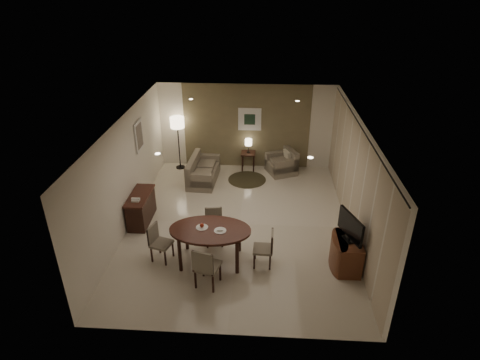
# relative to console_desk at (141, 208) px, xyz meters

# --- Properties ---
(room_shell) EXTENTS (5.50, 7.00, 2.70)m
(room_shell) POSITION_rel_console_desk_xyz_m (2.49, 0.40, 0.98)
(room_shell) COLOR beige
(room_shell) RESTS_ON ground
(taupe_accent) EXTENTS (3.96, 0.03, 2.70)m
(taupe_accent) POSITION_rel_console_desk_xyz_m (2.49, 3.48, 0.98)
(taupe_accent) COLOR olive
(taupe_accent) RESTS_ON wall_back
(curtain_wall) EXTENTS (0.08, 6.70, 2.58)m
(curtain_wall) POSITION_rel_console_desk_xyz_m (5.17, 0.00, 0.95)
(curtain_wall) COLOR beige
(curtain_wall) RESTS_ON wall_right
(curtain_rod) EXTENTS (0.03, 6.80, 0.03)m
(curtain_rod) POSITION_rel_console_desk_xyz_m (5.17, 0.00, 2.27)
(curtain_rod) COLOR black
(curtain_rod) RESTS_ON wall_right
(art_back_frame) EXTENTS (0.72, 0.03, 0.72)m
(art_back_frame) POSITION_rel_console_desk_xyz_m (2.59, 3.46, 1.23)
(art_back_frame) COLOR silver
(art_back_frame) RESTS_ON wall_back
(art_back_canvas) EXTENTS (0.34, 0.01, 0.34)m
(art_back_canvas) POSITION_rel_console_desk_xyz_m (2.59, 3.44, 1.23)
(art_back_canvas) COLOR #1B3220
(art_back_canvas) RESTS_ON wall_back
(art_left_frame) EXTENTS (0.03, 0.60, 0.80)m
(art_left_frame) POSITION_rel_console_desk_xyz_m (-0.23, 1.20, 1.48)
(art_left_frame) COLOR silver
(art_left_frame) RESTS_ON wall_left
(art_left_canvas) EXTENTS (0.01, 0.46, 0.64)m
(art_left_canvas) POSITION_rel_console_desk_xyz_m (-0.21, 1.20, 1.48)
(art_left_canvas) COLOR gray
(art_left_canvas) RESTS_ON wall_left
(downlight_nl) EXTENTS (0.10, 0.10, 0.01)m
(downlight_nl) POSITION_rel_console_desk_xyz_m (1.09, -1.80, 2.31)
(downlight_nl) COLOR white
(downlight_nl) RESTS_ON ceiling
(downlight_nr) EXTENTS (0.10, 0.10, 0.01)m
(downlight_nr) POSITION_rel_console_desk_xyz_m (3.89, -1.80, 2.31)
(downlight_nr) COLOR white
(downlight_nr) RESTS_ON ceiling
(downlight_fl) EXTENTS (0.10, 0.10, 0.01)m
(downlight_fl) POSITION_rel_console_desk_xyz_m (1.09, 1.80, 2.31)
(downlight_fl) COLOR white
(downlight_fl) RESTS_ON ceiling
(downlight_fr) EXTENTS (0.10, 0.10, 0.01)m
(downlight_fr) POSITION_rel_console_desk_xyz_m (3.89, 1.80, 2.31)
(downlight_fr) COLOR white
(downlight_fr) RESTS_ON ceiling
(console_desk) EXTENTS (0.48, 1.20, 0.75)m
(console_desk) POSITION_rel_console_desk_xyz_m (0.00, 0.00, 0.00)
(console_desk) COLOR #401F14
(console_desk) RESTS_ON floor
(telephone) EXTENTS (0.20, 0.14, 0.09)m
(telephone) POSITION_rel_console_desk_xyz_m (0.00, -0.30, 0.43)
(telephone) COLOR white
(telephone) RESTS_ON console_desk
(tv_cabinet) EXTENTS (0.48, 0.90, 0.70)m
(tv_cabinet) POSITION_rel_console_desk_xyz_m (4.89, -1.50, -0.03)
(tv_cabinet) COLOR brown
(tv_cabinet) RESTS_ON floor
(flat_tv) EXTENTS (0.36, 0.85, 0.60)m
(flat_tv) POSITION_rel_console_desk_xyz_m (4.87, -1.50, 0.65)
(flat_tv) COLOR black
(flat_tv) RESTS_ON tv_cabinet
(dining_table) EXTENTS (1.75, 1.09, 0.82)m
(dining_table) POSITION_rel_console_desk_xyz_m (1.96, -1.47, 0.03)
(dining_table) COLOR #401F14
(dining_table) RESTS_ON floor
(chair_near) EXTENTS (0.57, 0.57, 0.95)m
(chair_near) POSITION_rel_console_desk_xyz_m (1.99, -2.23, 0.10)
(chair_near) COLOR gray
(chair_near) RESTS_ON floor
(chair_far) EXTENTS (0.47, 0.47, 0.85)m
(chair_far) POSITION_rel_console_desk_xyz_m (1.96, -0.84, 0.05)
(chair_far) COLOR gray
(chair_far) RESTS_ON floor
(chair_left) EXTENTS (0.51, 0.51, 0.84)m
(chair_left) POSITION_rel_console_desk_xyz_m (0.88, -1.50, 0.05)
(chair_left) COLOR gray
(chair_left) RESTS_ON floor
(chair_right) EXTENTS (0.42, 0.42, 0.84)m
(chair_right) POSITION_rel_console_desk_xyz_m (3.08, -1.54, 0.04)
(chair_right) COLOR gray
(chair_right) RESTS_ON floor
(plate_a) EXTENTS (0.26, 0.26, 0.02)m
(plate_a) POSITION_rel_console_desk_xyz_m (1.78, -1.42, 0.45)
(plate_a) COLOR white
(plate_a) RESTS_ON dining_table
(plate_b) EXTENTS (0.26, 0.26, 0.02)m
(plate_b) POSITION_rel_console_desk_xyz_m (2.18, -1.52, 0.45)
(plate_b) COLOR white
(plate_b) RESTS_ON dining_table
(fruit_apple) EXTENTS (0.09, 0.09, 0.09)m
(fruit_apple) POSITION_rel_console_desk_xyz_m (1.78, -1.42, 0.50)
(fruit_apple) COLOR #9B2411
(fruit_apple) RESTS_ON plate_a
(napkin) EXTENTS (0.12, 0.08, 0.03)m
(napkin) POSITION_rel_console_desk_xyz_m (2.18, -1.52, 0.47)
(napkin) COLOR white
(napkin) RESTS_ON plate_b
(round_rug) EXTENTS (1.16, 1.16, 0.01)m
(round_rug) POSITION_rel_console_desk_xyz_m (2.57, 2.45, -0.37)
(round_rug) COLOR #3F3723
(round_rug) RESTS_ON floor
(sofa) EXTENTS (1.59, 0.86, 0.73)m
(sofa) POSITION_rel_console_desk_xyz_m (1.25, 2.31, -0.01)
(sofa) COLOR gray
(sofa) RESTS_ON floor
(armchair) EXTENTS (1.07, 1.09, 0.75)m
(armchair) POSITION_rel_console_desk_xyz_m (3.62, 3.02, 0.00)
(armchair) COLOR gray
(armchair) RESTS_ON floor
(side_table) EXTENTS (0.45, 0.45, 0.57)m
(side_table) POSITION_rel_console_desk_xyz_m (2.57, 3.23, -0.09)
(side_table) COLOR black
(side_table) RESTS_ON floor
(table_lamp) EXTENTS (0.22, 0.22, 0.50)m
(table_lamp) POSITION_rel_console_desk_xyz_m (2.57, 3.25, 0.44)
(table_lamp) COLOR #FFEAC1
(table_lamp) RESTS_ON side_table
(floor_lamp) EXTENTS (0.43, 0.43, 1.71)m
(floor_lamp) POSITION_rel_console_desk_xyz_m (0.36, 3.18, 0.48)
(floor_lamp) COLOR #FFE5B7
(floor_lamp) RESTS_ON floor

